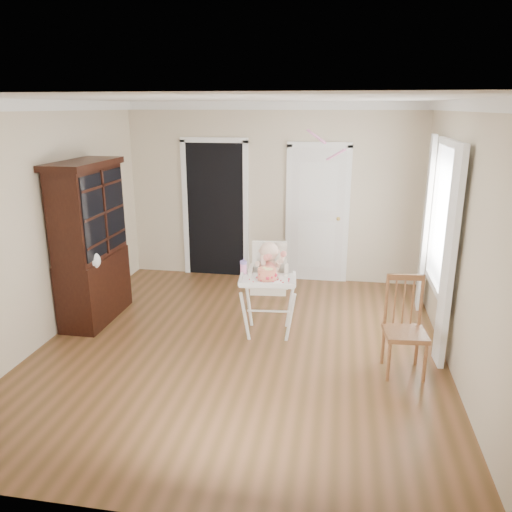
% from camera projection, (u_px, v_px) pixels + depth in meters
% --- Properties ---
extents(floor, '(5.00, 5.00, 0.00)m').
position_uv_depth(floor, '(240.00, 347.00, 5.67)').
color(floor, brown).
rests_on(floor, ground).
extents(ceiling, '(5.00, 5.00, 0.00)m').
position_uv_depth(ceiling, '(238.00, 99.00, 4.90)').
color(ceiling, white).
rests_on(ceiling, wall_back).
extents(wall_back, '(4.50, 0.00, 4.50)m').
position_uv_depth(wall_back, '(272.00, 193.00, 7.64)').
color(wall_back, beige).
rests_on(wall_back, floor).
extents(wall_left, '(0.00, 5.00, 5.00)m').
position_uv_depth(wall_left, '(45.00, 224.00, 5.65)').
color(wall_left, beige).
rests_on(wall_left, floor).
extents(wall_right, '(0.00, 5.00, 5.00)m').
position_uv_depth(wall_right, '(462.00, 241.00, 4.92)').
color(wall_right, beige).
rests_on(wall_right, floor).
extents(crown_molding, '(4.50, 5.00, 0.12)m').
position_uv_depth(crown_molding, '(238.00, 105.00, 4.91)').
color(crown_molding, white).
rests_on(crown_molding, ceiling).
extents(doorway, '(1.06, 0.05, 2.22)m').
position_uv_depth(doorway, '(215.00, 207.00, 7.85)').
color(doorway, black).
rests_on(doorway, wall_back).
extents(closet_door, '(0.96, 0.09, 2.13)m').
position_uv_depth(closet_door, '(317.00, 216.00, 7.60)').
color(closet_door, white).
rests_on(closet_door, wall_back).
extents(window_right, '(0.13, 1.84, 2.30)m').
position_uv_depth(window_right, '(440.00, 229.00, 5.70)').
color(window_right, white).
rests_on(window_right, wall_right).
extents(high_chair, '(0.70, 0.85, 1.12)m').
position_uv_depth(high_chair, '(269.00, 279.00, 5.84)').
color(high_chair, white).
rests_on(high_chair, floor).
extents(baby, '(0.35, 0.26, 0.52)m').
position_uv_depth(baby, '(269.00, 264.00, 5.81)').
color(baby, beige).
rests_on(baby, high_chair).
extents(cake, '(0.27, 0.27, 0.13)m').
position_uv_depth(cake, '(267.00, 274.00, 5.55)').
color(cake, silver).
rests_on(cake, high_chair).
extents(sippy_cup, '(0.08, 0.08, 0.19)m').
position_uv_depth(sippy_cup, '(244.00, 267.00, 5.73)').
color(sippy_cup, '#FC9AD7').
rests_on(sippy_cup, high_chair).
extents(china_cabinet, '(0.53, 1.19, 2.01)m').
position_uv_depth(china_cabinet, '(91.00, 243.00, 6.18)').
color(china_cabinet, black).
rests_on(china_cabinet, floor).
extents(dining_chair, '(0.44, 0.44, 1.00)m').
position_uv_depth(dining_chair, '(405.00, 329.00, 5.03)').
color(dining_chair, brown).
rests_on(dining_chair, floor).
extents(streamer, '(0.27, 0.44, 0.15)m').
position_uv_depth(streamer, '(316.00, 136.00, 6.12)').
color(streamer, pink).
rests_on(streamer, ceiling).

